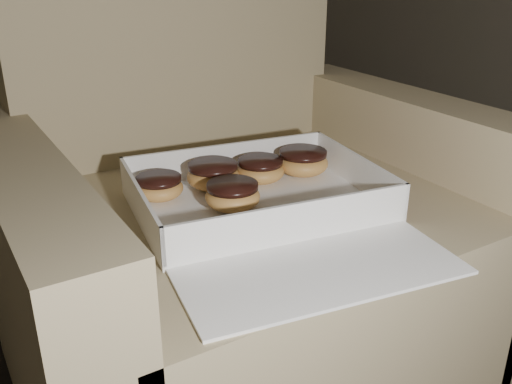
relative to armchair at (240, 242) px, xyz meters
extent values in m
plane|color=black|center=(-0.03, 0.17, -0.29)|extent=(4.50, 4.50, 0.00)
cube|color=#9C8B63|center=(0.00, -0.05, -0.08)|extent=(0.70, 0.70, 0.41)
cube|color=#9C8B63|center=(0.00, 0.28, 0.37)|extent=(0.70, 0.14, 0.51)
cube|color=#9C8B63|center=(-0.38, -0.05, -0.02)|extent=(0.12, 0.70, 0.54)
cube|color=#9C8B63|center=(0.38, -0.05, -0.02)|extent=(0.12, 0.70, 0.54)
cube|color=white|center=(-0.02, -0.10, 0.12)|extent=(0.44, 0.36, 0.01)
cube|color=white|center=(0.00, 0.05, 0.16)|extent=(0.40, 0.07, 0.06)
cube|color=white|center=(-0.05, -0.24, 0.16)|extent=(0.40, 0.07, 0.06)
cube|color=white|center=(-0.22, -0.07, 0.16)|extent=(0.05, 0.30, 0.06)
cube|color=white|center=(0.17, -0.13, 0.16)|extent=(0.05, 0.30, 0.06)
cube|color=#BD4C6B|center=(0.18, -0.13, 0.16)|extent=(0.05, 0.29, 0.05)
cube|color=white|center=(-0.06, -0.33, 0.12)|extent=(0.42, 0.23, 0.01)
ellipsoid|color=#C79245|center=(-0.07, -0.10, 0.15)|extent=(0.09, 0.09, 0.04)
cylinder|color=black|center=(-0.07, -0.10, 0.17)|extent=(0.09, 0.09, 0.01)
ellipsoid|color=#C79245|center=(0.03, -0.02, 0.15)|extent=(0.09, 0.09, 0.04)
cylinder|color=black|center=(0.03, -0.02, 0.17)|extent=(0.08, 0.08, 0.01)
ellipsoid|color=#C79245|center=(-0.16, 0.00, 0.15)|extent=(0.08, 0.08, 0.04)
cylinder|color=black|center=(-0.16, 0.00, 0.17)|extent=(0.08, 0.08, 0.01)
ellipsoid|color=#C79245|center=(-0.06, 0.00, 0.15)|extent=(0.10, 0.10, 0.05)
cylinder|color=black|center=(-0.06, 0.00, 0.17)|extent=(0.09, 0.09, 0.01)
ellipsoid|color=#C79245|center=(0.12, -0.03, 0.15)|extent=(0.10, 0.10, 0.05)
cylinder|color=black|center=(0.12, -0.03, 0.17)|extent=(0.09, 0.09, 0.01)
ellipsoid|color=black|center=(0.13, -0.24, 0.13)|extent=(0.01, 0.01, 0.00)
ellipsoid|color=black|center=(0.04, -0.22, 0.13)|extent=(0.01, 0.01, 0.00)
ellipsoid|color=black|center=(-0.01, -0.19, 0.13)|extent=(0.01, 0.01, 0.00)
ellipsoid|color=black|center=(0.04, -0.18, 0.13)|extent=(0.01, 0.01, 0.00)
ellipsoid|color=black|center=(0.03, -0.14, 0.13)|extent=(0.01, 0.01, 0.00)
camera|label=1|loc=(-0.49, -0.86, 0.53)|focal=40.00mm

